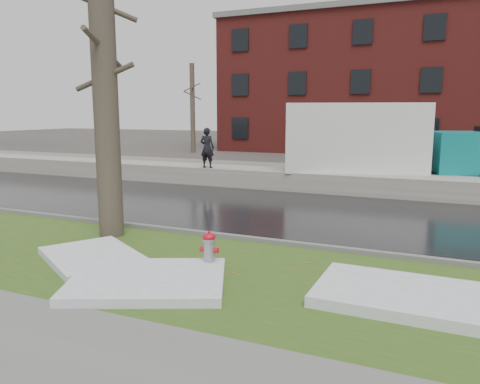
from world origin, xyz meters
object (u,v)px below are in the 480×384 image
at_px(fire_hydrant, 209,249).
at_px(worker, 207,148).
at_px(tree, 105,80).
at_px(box_truck, 383,145).

xyz_separation_m(fire_hydrant, worker, (-4.86, 9.26, 1.12)).
bearing_deg(tree, worker, 100.88).
bearing_deg(worker, tree, 97.82).
bearing_deg(fire_hydrant, tree, 151.92).
height_order(fire_hydrant, box_truck, box_truck).
distance_m(fire_hydrant, worker, 10.52).
height_order(fire_hydrant, worker, worker).
relative_size(fire_hydrant, worker, 0.46).
relative_size(box_truck, worker, 6.17).
distance_m(tree, box_truck, 11.22).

